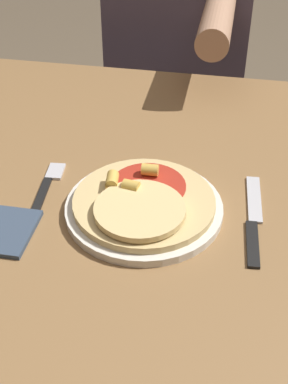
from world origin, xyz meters
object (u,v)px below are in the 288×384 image
(dining_table, at_px, (130,246))
(fork, at_px, (46,189))
(knife, at_px, (253,220))
(person_diner, at_px, (179,47))
(plate, at_px, (144,208))
(pizza, at_px, (143,202))

(dining_table, relative_size, fork, 5.89)
(fork, height_order, knife, same)
(knife, relative_size, person_diner, 0.19)
(dining_table, height_order, person_diner, person_diner)
(dining_table, bearing_deg, person_diner, 91.08)
(dining_table, distance_m, knife, 0.23)
(plate, height_order, knife, plate)
(plate, height_order, pizza, pizza)
(pizza, height_order, fork, pizza)
(pizza, bearing_deg, knife, 4.39)
(plate, xyz_separation_m, knife, (0.17, 0.01, -0.00))
(knife, bearing_deg, dining_table, 175.94)
(pizza, bearing_deg, person_diner, 93.16)
(dining_table, bearing_deg, pizza, -43.96)
(person_diner, bearing_deg, pizza, -86.84)
(fork, bearing_deg, dining_table, -1.23)
(dining_table, distance_m, person_diner, 0.76)
(fork, distance_m, knife, 0.35)
(pizza, distance_m, person_diner, 0.79)
(dining_table, height_order, pizza, pizza)
(pizza, xyz_separation_m, fork, (-0.17, 0.03, -0.02))
(dining_table, height_order, fork, fork)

